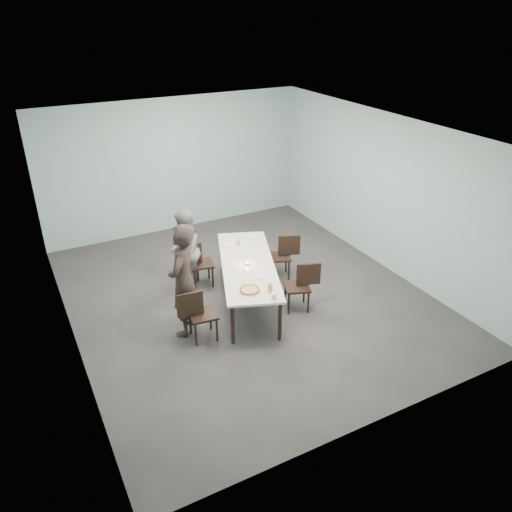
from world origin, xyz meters
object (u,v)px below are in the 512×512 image
chair_near_left (198,312)px  beer_glass (270,288)px  chair_near_right (302,283)px  table (248,267)px  pizza (250,290)px  tealight (247,264)px  chair_far_left (197,261)px  diner_near (183,280)px  diner_far (185,250)px  chair_far_right (283,253)px  side_plate (260,277)px  water_tumbler (274,296)px  amber_tumbler (238,243)px

chair_near_left → beer_glass: 1.20m
chair_near_left → chair_near_right: bearing=5.8°
table → beer_glass: beer_glass is taller
pizza → tealight: (0.36, 0.80, 0.00)m
chair_near_left → chair_near_right: (1.91, -0.01, 0.00)m
chair_far_left → pizza: 1.80m
diner_near → diner_far: (0.50, 1.31, -0.18)m
chair_far_right → side_plate: chair_far_right is taller
water_tumbler → amber_tumbler: bearing=80.2°
diner_near → diner_far: bearing=-160.8°
tealight → table: bearing=53.6°
pizza → tealight: size_ratio=6.07×
chair_near_left → side_plate: size_ratio=4.83×
beer_glass → tealight: (0.09, 0.96, -0.05)m
chair_near_right → chair_far_left: bearing=-30.4°
table → chair_far_left: chair_far_left is taller
beer_glass → amber_tumbler: (0.29, 1.73, -0.03)m
table → diner_near: bearing=-165.0°
chair_near_right → chair_far_right: same height
chair_near_right → chair_far_right: bearing=-84.0°
chair_far_left → tealight: bearing=-49.7°
chair_far_left → chair_far_right: bearing=-6.4°
chair_far_left → chair_far_right: (1.58, -0.47, 0.00)m
table → water_tumbler: water_tumbler is taller
table → chair_far_right: bearing=25.2°
table → amber_tumbler: amber_tumbler is taller
chair_near_left → pizza: bearing=-7.0°
diner_far → beer_glass: bearing=50.7°
diner_near → chair_near_left: bearing=57.8°
pizza → table: bearing=65.0°
chair_near_right → chair_far_right: (0.29, 1.11, 0.00)m
amber_tumbler → chair_near_right: bearing=-69.0°
chair_near_right → diner_near: 2.08m
diner_near → beer_glass: bearing=101.5°
table → pizza: (-0.39, -0.83, 0.08)m
tealight → water_tumbler: bearing=-96.6°
pizza → amber_tumbler: amber_tumbler is taller
chair_far_left → diner_far: (-0.21, 0.02, 0.26)m
side_plate → chair_far_left: bearing=111.0°
tealight → chair_far_left: bearing=120.0°
table → beer_glass: (-0.11, -0.99, 0.13)m
chair_near_right → pizza: 1.14m
pizza → water_tumbler: size_ratio=3.78×
pizza → beer_glass: 0.33m
pizza → tealight: bearing=65.4°
beer_glass → tealight: beer_glass is taller
beer_glass → chair_near_right: bearing=23.1°
table → diner_far: bearing=129.5°
diner_near → amber_tumbler: diner_near is taller
table → diner_far: size_ratio=1.80×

